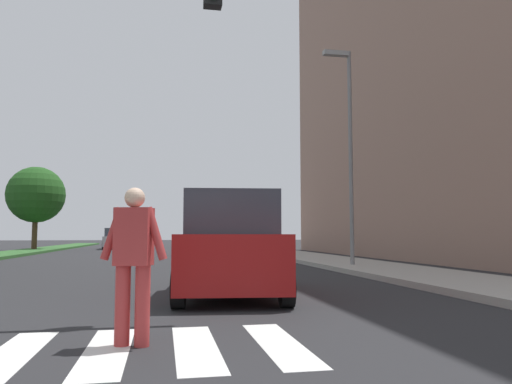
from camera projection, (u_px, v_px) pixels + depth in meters
name	position (u px, v px, depth m)	size (l,w,h in m)	color
ground_plane	(145.00, 255.00, 27.83)	(140.00, 140.00, 0.00)	#262628
crosswalk	(60.00, 353.00, 4.82)	(4.95, 2.20, 0.01)	silver
tree_distant	(36.00, 195.00, 34.16)	(3.96, 3.96, 5.79)	#4C3823
sidewalk_right	(286.00, 254.00, 27.36)	(3.00, 64.00, 0.15)	#9E9991
street_lamp_right	(348.00, 136.00, 16.89)	(1.02, 0.24, 7.50)	slate
pedestrian_performer	(134.00, 258.00, 5.20)	(0.74, 0.34, 1.69)	#B23333
suv_crossing	(230.00, 247.00, 9.60)	(2.43, 4.78, 1.97)	maroon
sedan_midblock	(202.00, 242.00, 26.98)	(1.89, 4.49, 1.63)	maroon
sedan_distant	(115.00, 239.00, 38.46)	(2.20, 4.69, 1.65)	#B7B7BC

